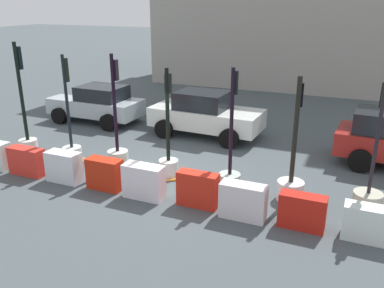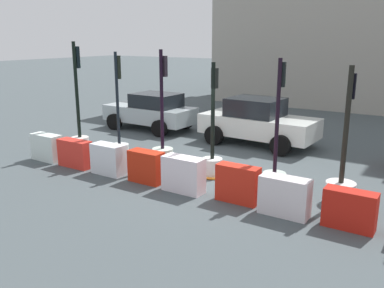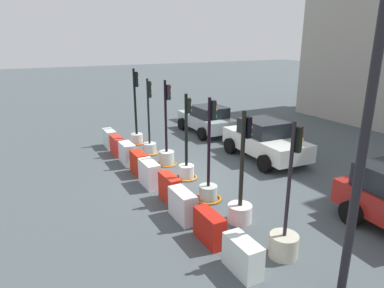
{
  "view_description": "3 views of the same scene",
  "coord_description": "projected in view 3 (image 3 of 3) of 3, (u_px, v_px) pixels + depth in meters",
  "views": [
    {
      "loc": [
        4.86,
        -9.72,
        4.96
      ],
      "look_at": [
        0.6,
        0.39,
        1.04
      ],
      "focal_mm": 38.05,
      "sensor_mm": 36.0,
      "label": 1
    },
    {
      "loc": [
        5.51,
        -9.63,
        3.84
      ],
      "look_at": [
        -0.71,
        0.13,
        0.86
      ],
      "focal_mm": 38.81,
      "sensor_mm": 36.0,
      "label": 2
    },
    {
      "loc": [
        10.6,
        -5.24,
        5.02
      ],
      "look_at": [
        -0.25,
        0.53,
        1.25
      ],
      "focal_mm": 31.89,
      "sensor_mm": 36.0,
      "label": 3
    }
  ],
  "objects": [
    {
      "name": "traffic_light_5",
      "position": [
        240.0,
        202.0,
        9.68
      ],
      "size": [
        0.7,
        0.7,
        3.25
      ],
      "color": "silver",
      "rests_on": "ground_plane"
    },
    {
      "name": "street_lamp_post",
      "position": [
        371.0,
        94.0,
        5.9
      ],
      "size": [
        0.36,
        0.36,
        7.3
      ],
      "color": "black",
      "rests_on": "ground_plane"
    },
    {
      "name": "construction_barrier_4",
      "position": [
        149.0,
        174.0,
        12.11
      ],
      "size": [
        1.09,
        0.46,
        0.91
      ],
      "color": "white",
      "rests_on": "ground_plane"
    },
    {
      "name": "car_white_van",
      "position": [
        265.0,
        140.0,
        14.82
      ],
      "size": [
        4.29,
        2.35,
        1.71
      ],
      "color": "silver",
      "rests_on": "ground_plane"
    },
    {
      "name": "car_silver_hatchback",
      "position": [
        207.0,
        119.0,
        18.93
      ],
      "size": [
        3.99,
        2.12,
        1.56
      ],
      "color": "#A9B8BC",
      "rests_on": "ground_plane"
    },
    {
      "name": "construction_barrier_6",
      "position": [
        183.0,
        205.0,
        9.83
      ],
      "size": [
        1.11,
        0.44,
        0.88
      ],
      "color": "silver",
      "rests_on": "ground_plane"
    },
    {
      "name": "traffic_light_2",
      "position": [
        167.0,
        151.0,
        14.16
      ],
      "size": [
        0.83,
        0.83,
        3.51
      ],
      "color": "silver",
      "rests_on": "ground_plane"
    },
    {
      "name": "traffic_light_0",
      "position": [
        137.0,
        130.0,
        17.05
      ],
      "size": [
        0.83,
        0.83,
        3.72
      ],
      "color": "silver",
      "rests_on": "ground_plane"
    },
    {
      "name": "construction_barrier_2",
      "position": [
        127.0,
        153.0,
        14.33
      ],
      "size": [
        1.01,
        0.48,
        0.88
      ],
      "color": "silver",
      "rests_on": "ground_plane"
    },
    {
      "name": "traffic_light_4",
      "position": [
        208.0,
        184.0,
        11.03
      ],
      "size": [
        0.88,
        0.88,
        3.37
      ],
      "color": "#AAB8AE",
      "rests_on": "ground_plane"
    },
    {
      "name": "construction_barrier_7",
      "position": [
        209.0,
        228.0,
        8.73
      ],
      "size": [
        1.05,
        0.4,
        0.82
      ],
      "color": "red",
      "rests_on": "ground_plane"
    },
    {
      "name": "construction_barrier_0",
      "position": [
        110.0,
        139.0,
        16.55
      ],
      "size": [
        1.07,
        0.44,
        0.85
      ],
      "color": "silver",
      "rests_on": "ground_plane"
    },
    {
      "name": "construction_barrier_1",
      "position": [
        117.0,
        146.0,
        15.45
      ],
      "size": [
        1.13,
        0.41,
        0.84
      ],
      "color": "red",
      "rests_on": "ground_plane"
    },
    {
      "name": "traffic_light_3",
      "position": [
        187.0,
        164.0,
        12.75
      ],
      "size": [
        0.83,
        0.83,
        3.2
      ],
      "color": "silver",
      "rests_on": "ground_plane"
    },
    {
      "name": "traffic_light_6",
      "position": [
        285.0,
        236.0,
        8.11
      ],
      "size": [
        0.69,
        0.69,
        3.36
      ],
      "color": "#B9B59F",
      "rests_on": "ground_plane"
    },
    {
      "name": "traffic_light_1",
      "position": [
        150.0,
        142.0,
        15.52
      ],
      "size": [
        0.77,
        0.77,
        3.42
      ],
      "color": "silver",
      "rests_on": "ground_plane"
    },
    {
      "name": "construction_barrier_5",
      "position": [
        170.0,
        189.0,
        10.92
      ],
      "size": [
        1.05,
        0.38,
        0.9
      ],
      "color": "red",
      "rests_on": "ground_plane"
    },
    {
      "name": "construction_barrier_8",
      "position": [
        243.0,
        256.0,
        7.6
      ],
      "size": [
        1.01,
        0.46,
        0.8
      ],
      "color": "silver",
      "rests_on": "ground_plane"
    },
    {
      "name": "construction_barrier_3",
      "position": [
        139.0,
        163.0,
        13.2
      ],
      "size": [
        0.99,
        0.44,
        0.87
      ],
      "color": "red",
      "rests_on": "ground_plane"
    },
    {
      "name": "ground_plane",
      "position": [
        183.0,
        180.0,
        12.77
      ],
      "size": [
        120.0,
        120.0,
        0.0
      ],
      "primitive_type": "plane",
      "color": "#465053"
    }
  ]
}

